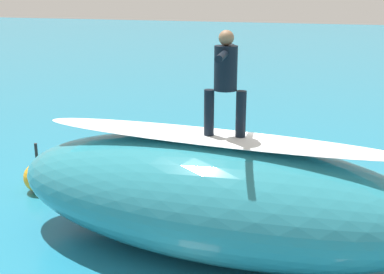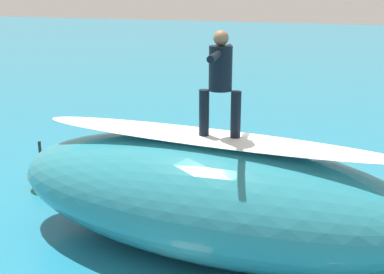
{
  "view_description": "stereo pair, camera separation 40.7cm",
  "coord_description": "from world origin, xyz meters",
  "px_view_note": "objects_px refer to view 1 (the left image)",
  "views": [
    {
      "loc": [
        -1.67,
        9.05,
        4.26
      ],
      "look_at": [
        1.32,
        0.18,
        1.48
      ],
      "focal_mm": 46.23,
      "sensor_mm": 36.0,
      "label": 1
    },
    {
      "loc": [
        -2.05,
        8.92,
        4.26
      ],
      "look_at": [
        1.32,
        0.18,
        1.48
      ],
      "focal_mm": 46.23,
      "sensor_mm": 36.0,
      "label": 2
    }
  ],
  "objects_px": {
    "surfboard_riding": "(224,139)",
    "surfer_paddling": "(170,167)",
    "surfboard_paddling": "(171,172)",
    "buoy_marker": "(39,177)",
    "surfer_riding": "(226,76)"
  },
  "relations": [
    {
      "from": "surfboard_riding",
      "to": "surfer_paddling",
      "type": "xyz_separation_m",
      "value": [
        2.13,
        -3.05,
        -1.78
      ]
    },
    {
      "from": "surfer_riding",
      "to": "buoy_marker",
      "type": "height_order",
      "value": "surfer_riding"
    },
    {
      "from": "surfboard_paddling",
      "to": "buoy_marker",
      "type": "xyz_separation_m",
      "value": [
        2.37,
        1.92,
        0.28
      ]
    },
    {
      "from": "surfboard_riding",
      "to": "surfer_riding",
      "type": "height_order",
      "value": "surfer_riding"
    },
    {
      "from": "surfer_paddling",
      "to": "surfer_riding",
      "type": "bearing_deg",
      "value": -154.73
    },
    {
      "from": "surfer_paddling",
      "to": "surfboard_riding",
      "type": "bearing_deg",
      "value": -154.73
    },
    {
      "from": "surfboard_riding",
      "to": "surfer_riding",
      "type": "bearing_deg",
      "value": -90.42
    },
    {
      "from": "surfboard_riding",
      "to": "surfer_paddling",
      "type": "bearing_deg",
      "value": -62.55
    },
    {
      "from": "buoy_marker",
      "to": "surfboard_riding",
      "type": "bearing_deg",
      "value": 164.56
    },
    {
      "from": "surfer_riding",
      "to": "surfboard_riding",
      "type": "bearing_deg",
      "value": 89.58
    },
    {
      "from": "surfboard_riding",
      "to": "surfboard_paddling",
      "type": "xyz_separation_m",
      "value": [
        2.15,
        -3.17,
        -1.95
      ]
    },
    {
      "from": "surfboard_riding",
      "to": "buoy_marker",
      "type": "xyz_separation_m",
      "value": [
        4.52,
        -1.25,
        -1.67
      ]
    },
    {
      "from": "surfboard_riding",
      "to": "buoy_marker",
      "type": "relative_size",
      "value": 1.83
    },
    {
      "from": "surfboard_riding",
      "to": "buoy_marker",
      "type": "distance_m",
      "value": 4.98
    },
    {
      "from": "surfer_riding",
      "to": "surfer_paddling",
      "type": "height_order",
      "value": "surfer_riding"
    }
  ]
}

